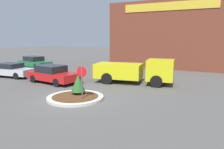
# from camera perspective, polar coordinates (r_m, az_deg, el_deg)

# --- Properties ---
(ground_plane) EXTENTS (120.00, 120.00, 0.00)m
(ground_plane) POSITION_cam_1_polar(r_m,az_deg,el_deg) (13.43, -9.53, -6.27)
(ground_plane) COLOR #514F4C
(traffic_island) EXTENTS (3.40, 3.40, 0.15)m
(traffic_island) POSITION_cam_1_polar(r_m,az_deg,el_deg) (13.41, -9.54, -5.96)
(traffic_island) COLOR #BCB7AD
(traffic_island) RESTS_ON ground_plane
(stop_sign) EXTENTS (0.64, 0.07, 2.08)m
(stop_sign) POSITION_cam_1_polar(r_m,az_deg,el_deg) (12.56, -7.90, -0.66)
(stop_sign) COLOR #4C4C51
(stop_sign) RESTS_ON ground_plane
(island_shrub) EXTENTS (0.88, 0.88, 1.22)m
(island_shrub) POSITION_cam_1_polar(r_m,az_deg,el_deg) (13.75, -8.86, -2.23)
(island_shrub) COLOR brown
(island_shrub) RESTS_ON traffic_island
(utility_truck) EXTENTS (6.45, 3.05, 1.97)m
(utility_truck) POSITION_cam_1_polar(r_m,az_deg,el_deg) (17.50, 6.07, 1.00)
(utility_truck) COLOR gold
(utility_truck) RESTS_ON ground_plane
(storefront_building) EXTENTS (14.66, 6.07, 7.84)m
(storefront_building) POSITION_cam_1_polar(r_m,az_deg,el_deg) (28.49, 15.67, 9.85)
(storefront_building) COLOR brown
(storefront_building) RESTS_ON ground_plane
(parked_sedan_green) EXTENTS (4.77, 2.55, 1.42)m
(parked_sedan_green) POSITION_cam_1_polar(r_m,az_deg,el_deg) (27.84, -19.58, 3.05)
(parked_sedan_green) COLOR #1E6638
(parked_sedan_green) RESTS_ON ground_plane
(parked_sedan_red) EXTENTS (4.69, 2.43, 1.42)m
(parked_sedan_red) POSITION_cam_1_polar(r_m,az_deg,el_deg) (18.39, -15.26, 0.11)
(parked_sedan_red) COLOR #B21919
(parked_sedan_red) RESTS_ON ground_plane
(parked_sedan_silver) EXTENTS (4.69, 2.31, 1.29)m
(parked_sedan_silver) POSITION_cam_1_polar(r_m,az_deg,el_deg) (22.50, -24.91, 1.10)
(parked_sedan_silver) COLOR #B7B7BC
(parked_sedan_silver) RESTS_ON ground_plane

